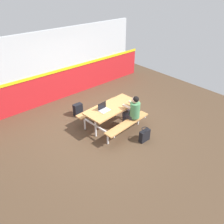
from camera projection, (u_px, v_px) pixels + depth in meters
ground_plane at (108, 129)px, 7.09m from camera, size 10.00×10.00×0.02m
accent_backdrop at (59, 67)px, 8.22m from camera, size 8.00×0.14×2.60m
picnic_table_main at (112, 111)px, 6.88m from camera, size 1.80×1.68×0.74m
student_nearer at (133, 110)px, 6.67m from camera, size 0.38×0.53×1.21m
laptop_silver at (104, 109)px, 6.60m from camera, size 0.34×0.25×0.22m
backpack_dark at (78, 110)px, 7.65m from camera, size 0.30×0.22×0.44m
tote_bag_bright at (145, 135)px, 6.48m from camera, size 0.34×0.21×0.43m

